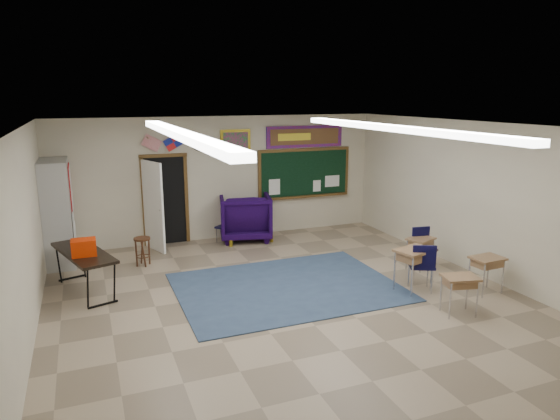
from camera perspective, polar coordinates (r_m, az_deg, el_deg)
name	(u,v)px	position (r m, az deg, el deg)	size (l,w,h in m)	color
floor	(294,305)	(8.63, 1.62, -10.85)	(9.00, 9.00, 0.00)	gray
back_wall	(222,178)	(12.31, -6.63, 3.63)	(8.00, 0.04, 3.00)	beige
front_wall	(513,346)	(4.61, 25.10, -13.85)	(8.00, 0.04, 3.00)	beige
left_wall	(21,247)	(7.56, -27.46, -3.75)	(0.04, 9.00, 3.00)	beige
right_wall	(486,201)	(10.36, 22.48, 0.94)	(0.04, 9.00, 3.00)	beige
ceiling	(295,127)	(7.90, 1.77, 9.46)	(8.00, 9.00, 0.04)	beige
area_rug	(287,287)	(9.37, 0.81, -8.77)	(4.00, 3.00, 0.02)	#344863
fluorescent_strips	(295,131)	(7.91, 1.76, 9.03)	(3.86, 6.00, 0.10)	white
doorway	(162,202)	(11.96, -13.35, 0.93)	(1.10, 0.89, 2.16)	black
chalkboard	(305,175)	(13.02, 2.83, 4.05)	(2.55, 0.14, 1.30)	#563A18
bulletin_board	(305,137)	(12.91, 2.87, 8.38)	(2.10, 0.05, 0.55)	#A6180E
framed_art_print	(236,143)	(12.27, -5.10, 7.64)	(0.75, 0.05, 0.65)	olive
wall_clock	(199,144)	(12.04, -9.24, 7.42)	(0.32, 0.05, 0.32)	black
wall_flags	(162,140)	(11.85, -13.28, 7.79)	(1.16, 0.06, 0.70)	red
storage_cabinet	(58,213)	(11.36, -24.05, -0.28)	(0.59, 1.25, 2.20)	#A2A19D
wingback_armchair	(245,217)	(12.30, -4.01, -0.76)	(1.21, 1.25, 1.13)	black
student_chair_reading	(224,228)	(12.13, -6.39, -2.02)	(0.36, 0.36, 0.72)	black
student_chair_desk_a	(421,267)	(9.44, 15.82, -6.23)	(0.46, 0.46, 0.91)	black
student_chair_desk_b	(424,249)	(10.63, 16.16, -4.29)	(0.42, 0.42, 0.84)	black
student_desk_front_left	(413,268)	(9.39, 15.01, -6.38)	(0.76, 0.65, 0.79)	#996A47
student_desk_front_right	(420,251)	(10.63, 15.71, -4.58)	(0.65, 0.58, 0.65)	#996A47
student_desk_back_left	(459,293)	(8.67, 19.80, -8.92)	(0.62, 0.53, 0.65)	#996A47
student_desk_back_right	(486,273)	(9.74, 22.51, -6.66)	(0.58, 0.45, 0.67)	#996A47
folding_table	(85,270)	(9.71, -21.41, -6.37)	(1.14, 1.94, 1.05)	black
wooden_stool	(143,251)	(10.82, -15.42, -4.56)	(0.34, 0.34, 0.60)	#492915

